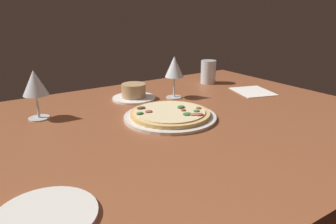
{
  "coord_description": "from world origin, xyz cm",
  "views": [
    {
      "loc": [
        -52.88,
        -80.27,
        39.86
      ],
      "look_at": [
        1.87,
        1.58,
        7.0
      ],
      "focal_mm": 34.87,
      "sensor_mm": 36.0,
      "label": 1
    }
  ],
  "objects_px": {
    "wine_glass_near": "(174,68)",
    "water_glass": "(208,73)",
    "pizza_main": "(170,115)",
    "paper_menu": "(253,92)",
    "ramekin_on_saucer": "(134,93)",
    "side_plate": "(46,216)",
    "wine_glass_far": "(35,84)"
  },
  "relations": [
    {
      "from": "side_plate",
      "to": "paper_menu",
      "type": "xyz_separation_m",
      "value": [
        0.96,
        0.4,
        -0.0
      ]
    },
    {
      "from": "pizza_main",
      "to": "water_glass",
      "type": "distance_m",
      "value": 0.54
    },
    {
      "from": "wine_glass_near",
      "to": "side_plate",
      "type": "bearing_deg",
      "value": -140.98
    },
    {
      "from": "pizza_main",
      "to": "paper_menu",
      "type": "bearing_deg",
      "value": 9.77
    },
    {
      "from": "pizza_main",
      "to": "water_glass",
      "type": "xyz_separation_m",
      "value": [
        0.43,
        0.32,
        0.04
      ]
    },
    {
      "from": "pizza_main",
      "to": "ramekin_on_saucer",
      "type": "bearing_deg",
      "value": 87.99
    },
    {
      "from": "wine_glass_far",
      "to": "side_plate",
      "type": "relative_size",
      "value": 0.88
    },
    {
      "from": "side_plate",
      "to": "paper_menu",
      "type": "distance_m",
      "value": 1.04
    },
    {
      "from": "wine_glass_near",
      "to": "water_glass",
      "type": "distance_m",
      "value": 0.31
    },
    {
      "from": "pizza_main",
      "to": "wine_glass_near",
      "type": "distance_m",
      "value": 0.27
    },
    {
      "from": "wine_glass_near",
      "to": "paper_menu",
      "type": "xyz_separation_m",
      "value": [
        0.33,
        -0.11,
        -0.12
      ]
    },
    {
      "from": "wine_glass_far",
      "to": "water_glass",
      "type": "bearing_deg",
      "value": 5.65
    },
    {
      "from": "paper_menu",
      "to": "water_glass",
      "type": "bearing_deg",
      "value": 120.25
    },
    {
      "from": "wine_glass_near",
      "to": "water_glass",
      "type": "bearing_deg",
      "value": 23.12
    },
    {
      "from": "ramekin_on_saucer",
      "to": "wine_glass_near",
      "type": "distance_m",
      "value": 0.19
    },
    {
      "from": "wine_glass_near",
      "to": "pizza_main",
      "type": "bearing_deg",
      "value": -127.78
    },
    {
      "from": "pizza_main",
      "to": "side_plate",
      "type": "height_order",
      "value": "pizza_main"
    },
    {
      "from": "wine_glass_far",
      "to": "side_plate",
      "type": "distance_m",
      "value": 0.57
    },
    {
      "from": "water_glass",
      "to": "pizza_main",
      "type": "bearing_deg",
      "value": -143.75
    },
    {
      "from": "wine_glass_far",
      "to": "wine_glass_near",
      "type": "xyz_separation_m",
      "value": [
        0.51,
        -0.04,
        0.0
      ]
    },
    {
      "from": "ramekin_on_saucer",
      "to": "water_glass",
      "type": "xyz_separation_m",
      "value": [
        0.42,
        0.05,
        0.02
      ]
    },
    {
      "from": "wine_glass_far",
      "to": "paper_menu",
      "type": "bearing_deg",
      "value": -10.4
    },
    {
      "from": "ramekin_on_saucer",
      "to": "wine_glass_near",
      "type": "bearing_deg",
      "value": -26.6
    },
    {
      "from": "water_glass",
      "to": "paper_menu",
      "type": "bearing_deg",
      "value": -77.11
    },
    {
      "from": "pizza_main",
      "to": "side_plate",
      "type": "xyz_separation_m",
      "value": [
        -0.48,
        -0.31,
        -0.01
      ]
    },
    {
      "from": "wine_glass_far",
      "to": "side_plate",
      "type": "bearing_deg",
      "value": -102.11
    },
    {
      "from": "wine_glass_near",
      "to": "paper_menu",
      "type": "distance_m",
      "value": 0.37
    },
    {
      "from": "ramekin_on_saucer",
      "to": "wine_glass_far",
      "type": "relative_size",
      "value": 1.04
    },
    {
      "from": "wine_glass_near",
      "to": "water_glass",
      "type": "relative_size",
      "value": 1.55
    },
    {
      "from": "water_glass",
      "to": "paper_menu",
      "type": "xyz_separation_m",
      "value": [
        0.05,
        -0.23,
        -0.05
      ]
    },
    {
      "from": "wine_glass_near",
      "to": "wine_glass_far",
      "type": "bearing_deg",
      "value": 175.45
    },
    {
      "from": "ramekin_on_saucer",
      "to": "side_plate",
      "type": "bearing_deg",
      "value": -129.86
    }
  ]
}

